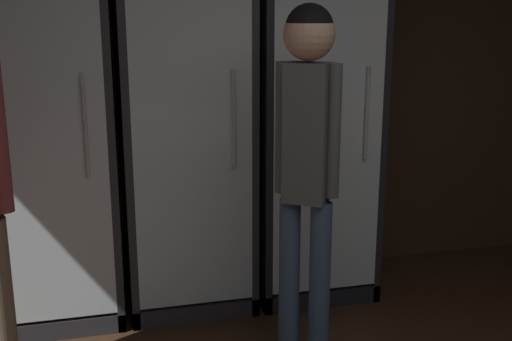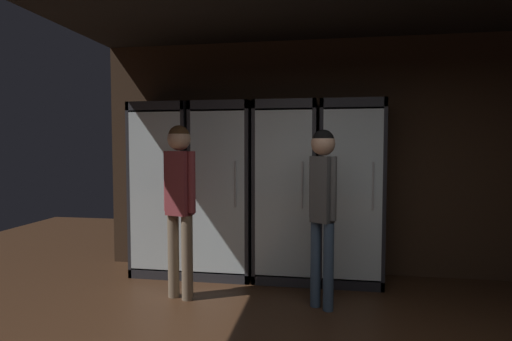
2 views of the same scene
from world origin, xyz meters
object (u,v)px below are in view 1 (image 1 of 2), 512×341
cooler_left (47,139)px  shopper_far (307,144)px  cooler_right (308,126)px  cooler_center (184,132)px

cooler_left → shopper_far: 1.45m
cooler_left → cooler_right: bearing=0.1°
cooler_center → cooler_right: bearing=0.1°
cooler_left → cooler_right: same height
cooler_center → cooler_right: 0.73m
cooler_left → cooler_center: (0.73, 0.00, 0.00)m
cooler_center → shopper_far: cooler_center is taller
cooler_center → shopper_far: 0.97m
shopper_far → cooler_right: bearing=70.8°
cooler_right → shopper_far: 0.93m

